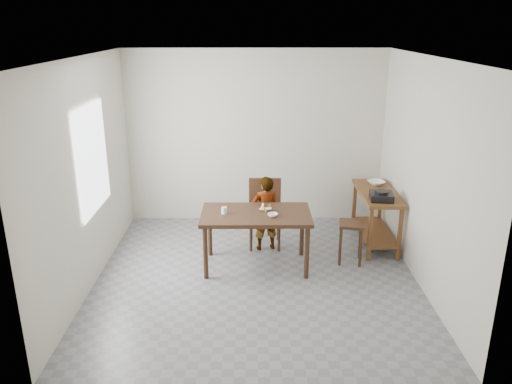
{
  "coord_description": "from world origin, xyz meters",
  "views": [
    {
      "loc": [
        -0.04,
        -5.63,
        3.06
      ],
      "look_at": [
        0.0,
        0.4,
        1.0
      ],
      "focal_mm": 35.0,
      "sensor_mm": 36.0,
      "label": 1
    }
  ],
  "objects_px": {
    "prep_counter": "(375,218)",
    "dining_chair": "(265,215)",
    "child": "(265,213)",
    "stool": "(350,242)",
    "dining_table": "(256,240)"
  },
  "relations": [
    {
      "from": "child",
      "to": "dining_chair",
      "type": "height_order",
      "value": "child"
    },
    {
      "from": "dining_table",
      "to": "stool",
      "type": "relative_size",
      "value": 2.48
    },
    {
      "from": "child",
      "to": "dining_table",
      "type": "bearing_deg",
      "value": 60.71
    },
    {
      "from": "dining_chair",
      "to": "stool",
      "type": "distance_m",
      "value": 1.26
    },
    {
      "from": "dining_table",
      "to": "stool",
      "type": "distance_m",
      "value": 1.27
    },
    {
      "from": "dining_table",
      "to": "child",
      "type": "distance_m",
      "value": 0.58
    },
    {
      "from": "child",
      "to": "stool",
      "type": "height_order",
      "value": "child"
    },
    {
      "from": "child",
      "to": "stool",
      "type": "relative_size",
      "value": 1.9
    },
    {
      "from": "child",
      "to": "dining_chair",
      "type": "xyz_separation_m",
      "value": [
        -0.0,
        0.11,
        -0.06
      ]
    },
    {
      "from": "prep_counter",
      "to": "child",
      "type": "bearing_deg",
      "value": -174.17
    },
    {
      "from": "prep_counter",
      "to": "dining_chair",
      "type": "distance_m",
      "value": 1.59
    },
    {
      "from": "dining_table",
      "to": "child",
      "type": "xyz_separation_m",
      "value": [
        0.13,
        0.54,
        0.16
      ]
    },
    {
      "from": "dining_table",
      "to": "stool",
      "type": "xyz_separation_m",
      "value": [
        1.26,
        0.12,
        -0.09
      ]
    },
    {
      "from": "dining_chair",
      "to": "stool",
      "type": "height_order",
      "value": "dining_chair"
    },
    {
      "from": "stool",
      "to": "child",
      "type": "bearing_deg",
      "value": 159.61
    }
  ]
}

